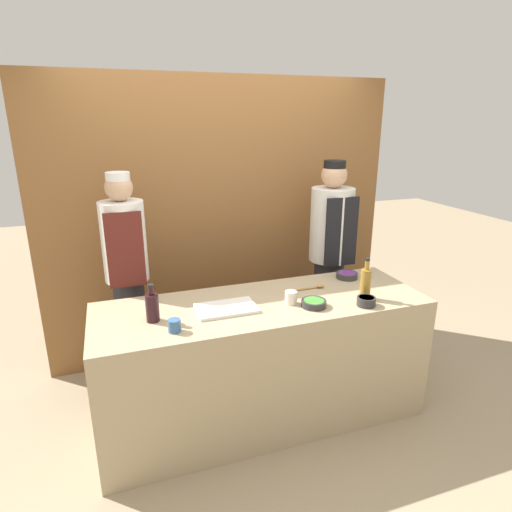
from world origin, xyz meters
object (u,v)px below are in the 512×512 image
sauce_bowl_orange (366,301)px  sauce_bowl_purple (347,275)px  bottle_vinegar (366,283)px  cup_blue (174,326)px  chef_left (128,279)px  cup_cream (291,298)px  sauce_bowl_green (314,303)px  cutting_board (226,308)px  bottle_wine (152,307)px  chef_right (330,255)px  wooden_spoon (312,287)px

sauce_bowl_orange → sauce_bowl_purple: bearing=73.6°
bottle_vinegar → cup_blue: 1.30m
chef_left → bottle_vinegar: bearing=-27.6°
cup_cream → sauce_bowl_green: bearing=-35.8°
cup_cream → cutting_board: bearing=173.6°
sauce_bowl_purple → sauce_bowl_orange: bearing=-106.4°
cup_cream → sauce_bowl_purple: bearing=26.7°
bottle_wine → cup_blue: bearing=-60.4°
cup_blue → chef_right: 1.68m
sauce_bowl_purple → sauce_bowl_green: sauce_bowl_green is taller
sauce_bowl_purple → sauce_bowl_green: 0.61m
sauce_bowl_orange → chef_right: size_ratio=0.07×
bottle_vinegar → cup_cream: bottle_vinegar is taller
sauce_bowl_green → cup_cream: bearing=144.2°
wooden_spoon → bottle_vinegar: bearing=-46.8°
sauce_bowl_purple → cup_blue: size_ratio=2.18×
sauce_bowl_purple → cutting_board: sauce_bowl_purple is taller
sauce_bowl_green → bottle_wine: size_ratio=0.69×
sauce_bowl_purple → wooden_spoon: sauce_bowl_purple is taller
sauce_bowl_purple → sauce_bowl_orange: sauce_bowl_orange is taller
sauce_bowl_green → sauce_bowl_purple: bearing=39.4°
sauce_bowl_purple → sauce_bowl_orange: (-0.14, -0.49, 0.01)m
sauce_bowl_purple → chef_left: (-1.60, 0.40, 0.03)m
sauce_bowl_green → wooden_spoon: size_ratio=0.61×
sauce_bowl_green → bottle_wine: 1.02m
cutting_board → bottle_wine: 0.47m
sauce_bowl_orange → bottle_wine: bottle_wine is taller
bottle_vinegar → sauce_bowl_green: bearing=-179.5°
bottle_vinegar → wooden_spoon: bearing=133.2°
chef_left → chef_right: bearing=-0.0°
bottle_vinegar → chef_right: bearing=78.5°
bottle_wine → cup_blue: size_ratio=3.16×
bottle_vinegar → wooden_spoon: 0.39m
cutting_board → cup_cream: cup_cream is taller
bottle_vinegar → cup_cream: bearing=170.4°
cup_blue → sauce_bowl_purple: bearing=17.6°
sauce_bowl_orange → bottle_wine: bearing=170.4°
bottle_vinegar → chef_left: chef_left is taller
wooden_spoon → chef_right: 0.66m
sauce_bowl_green → cup_cream: (-0.12, 0.09, 0.02)m
cup_blue → cup_cream: bearing=10.1°
cup_blue → wooden_spoon: 1.09m
wooden_spoon → chef_right: (0.42, 0.51, 0.04)m
sauce_bowl_purple → cup_blue: cup_blue is taller
sauce_bowl_green → cutting_board: 0.57m
cup_cream → wooden_spoon: (0.25, 0.19, -0.03)m
chef_left → sauce_bowl_orange: bearing=-31.5°
sauce_bowl_orange → sauce_bowl_green: size_ratio=0.75×
chef_left → chef_right: chef_right is taller
chef_right → cup_blue: bearing=-149.9°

